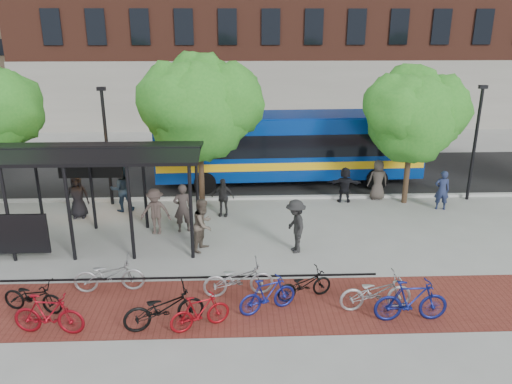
{
  "coord_description": "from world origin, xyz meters",
  "views": [
    {
      "loc": [
        -1.44,
        -17.38,
        7.7
      ],
      "look_at": [
        -0.75,
        0.33,
        1.6
      ],
      "focal_mm": 35.0,
      "sensor_mm": 36.0,
      "label": 1
    }
  ],
  "objects_px": {
    "bike_7": "(268,295)",
    "bike_6": "(238,279)",
    "tree_c": "(415,112)",
    "pedestrian_2": "(122,189)",
    "bike_1": "(48,314)",
    "lamp_post_left": "(107,143)",
    "pedestrian_5": "(345,185)",
    "pedestrian_4": "(223,197)",
    "bike_11": "(411,301)",
    "bike_5": "(200,312)",
    "bus_shelter": "(44,164)",
    "bus": "(289,144)",
    "pedestrian_6": "(378,180)",
    "pedestrian_9": "(295,226)",
    "tree_b": "(201,104)",
    "bike_8": "(304,284)",
    "bike_2": "(109,275)",
    "bike_10": "(376,292)",
    "pedestrian_7": "(442,190)",
    "pedestrian_8": "(203,225)",
    "pedestrian_1": "(183,208)",
    "pedestrian_3": "(155,211)",
    "bike_4": "(164,308)",
    "pedestrian_0": "(77,196)",
    "bike_0": "(33,296)",
    "lamp_post_right": "(475,140)"
  },
  "relations": [
    {
      "from": "bike_7",
      "to": "bike_6",
      "type": "bearing_deg",
      "value": 18.78
    },
    {
      "from": "tree_c",
      "to": "pedestrian_2",
      "type": "bearing_deg",
      "value": -177.3
    },
    {
      "from": "bike_1",
      "to": "lamp_post_left",
      "type": "bearing_deg",
      "value": 10.32
    },
    {
      "from": "pedestrian_5",
      "to": "pedestrian_4",
      "type": "bearing_deg",
      "value": 20.67
    },
    {
      "from": "bike_11",
      "to": "bike_5",
      "type": "bearing_deg",
      "value": 90.46
    },
    {
      "from": "bus_shelter",
      "to": "bus",
      "type": "height_order",
      "value": "bus_shelter"
    },
    {
      "from": "pedestrian_6",
      "to": "pedestrian_9",
      "type": "bearing_deg",
      "value": 49.32
    },
    {
      "from": "pedestrian_9",
      "to": "pedestrian_4",
      "type": "bearing_deg",
      "value": -152.99
    },
    {
      "from": "tree_b",
      "to": "bike_8",
      "type": "bearing_deg",
      "value": -67.09
    },
    {
      "from": "bike_2",
      "to": "bike_6",
      "type": "bearing_deg",
      "value": -100.6
    },
    {
      "from": "bike_10",
      "to": "bike_2",
      "type": "bearing_deg",
      "value": 75.57
    },
    {
      "from": "pedestrian_4",
      "to": "pedestrian_7",
      "type": "xyz_separation_m",
      "value": [
        9.32,
        0.38,
        0.06
      ]
    },
    {
      "from": "tree_b",
      "to": "pedestrian_8",
      "type": "relative_size",
      "value": 3.41
    },
    {
      "from": "bike_7",
      "to": "pedestrian_1",
      "type": "bearing_deg",
      "value": 3.61
    },
    {
      "from": "pedestrian_4",
      "to": "pedestrian_1",
      "type": "bearing_deg",
      "value": -119.65
    },
    {
      "from": "pedestrian_4",
      "to": "bike_5",
      "type": "bearing_deg",
      "value": -79.39
    },
    {
      "from": "pedestrian_6",
      "to": "bike_7",
      "type": "bearing_deg",
      "value": 57.29
    },
    {
      "from": "pedestrian_2",
      "to": "pedestrian_3",
      "type": "distance_m",
      "value": 3.07
    },
    {
      "from": "bike_4",
      "to": "pedestrian_6",
      "type": "height_order",
      "value": "pedestrian_6"
    },
    {
      "from": "bus_shelter",
      "to": "pedestrian_5",
      "type": "distance_m",
      "value": 12.32
    },
    {
      "from": "pedestrian_0",
      "to": "pedestrian_3",
      "type": "distance_m",
      "value": 3.89
    },
    {
      "from": "bike_8",
      "to": "pedestrian_8",
      "type": "bearing_deg",
      "value": 23.66
    },
    {
      "from": "bike_8",
      "to": "pedestrian_6",
      "type": "relative_size",
      "value": 0.94
    },
    {
      "from": "pedestrian_2",
      "to": "pedestrian_5",
      "type": "xyz_separation_m",
      "value": [
        9.66,
        0.73,
        -0.18
      ]
    },
    {
      "from": "bus_shelter",
      "to": "bike_0",
      "type": "relative_size",
      "value": 5.93
    },
    {
      "from": "bike_4",
      "to": "pedestrian_8",
      "type": "relative_size",
      "value": 1.13
    },
    {
      "from": "bike_10",
      "to": "pedestrian_3",
      "type": "distance_m",
      "value": 8.89
    },
    {
      "from": "tree_c",
      "to": "pedestrian_8",
      "type": "relative_size",
      "value": 3.12
    },
    {
      "from": "bike_1",
      "to": "pedestrian_1",
      "type": "height_order",
      "value": "pedestrian_1"
    },
    {
      "from": "pedestrian_0",
      "to": "pedestrian_5",
      "type": "relative_size",
      "value": 1.15
    },
    {
      "from": "bike_8",
      "to": "pedestrian_0",
      "type": "relative_size",
      "value": 0.93
    },
    {
      "from": "bike_7",
      "to": "bike_10",
      "type": "bearing_deg",
      "value": -113.24
    },
    {
      "from": "bus",
      "to": "pedestrian_9",
      "type": "relative_size",
      "value": 6.73
    },
    {
      "from": "bike_6",
      "to": "bike_10",
      "type": "xyz_separation_m",
      "value": [
        3.83,
        -0.9,
        -0.0
      ]
    },
    {
      "from": "tree_c",
      "to": "bike_8",
      "type": "bearing_deg",
      "value": -125.18
    },
    {
      "from": "tree_b",
      "to": "pedestrian_9",
      "type": "height_order",
      "value": "tree_b"
    },
    {
      "from": "bike_6",
      "to": "bike_7",
      "type": "xyz_separation_m",
      "value": [
        0.81,
        -0.9,
        -0.03
      ]
    },
    {
      "from": "bike_1",
      "to": "bike_5",
      "type": "xyz_separation_m",
      "value": [
        3.87,
        0.07,
        -0.07
      ]
    },
    {
      "from": "bike_1",
      "to": "pedestrian_2",
      "type": "distance_m",
      "value": 8.88
    },
    {
      "from": "pedestrian_8",
      "to": "bus_shelter",
      "type": "bearing_deg",
      "value": 106.25
    },
    {
      "from": "tree_b",
      "to": "pedestrian_3",
      "type": "bearing_deg",
      "value": -118.03
    },
    {
      "from": "tree_b",
      "to": "bike_7",
      "type": "distance_m",
      "value": 9.76
    },
    {
      "from": "pedestrian_6",
      "to": "pedestrian_9",
      "type": "xyz_separation_m",
      "value": [
        -4.33,
        -5.3,
        0.05
      ]
    },
    {
      "from": "bike_0",
      "to": "bike_2",
      "type": "distance_m",
      "value": 2.13
    },
    {
      "from": "bus_shelter",
      "to": "bike_6",
      "type": "bearing_deg",
      "value": -30.39
    },
    {
      "from": "lamp_post_right",
      "to": "pedestrian_6",
      "type": "bearing_deg",
      "value": 177.22
    },
    {
      "from": "bike_0",
      "to": "bike_11",
      "type": "height_order",
      "value": "bike_11"
    },
    {
      "from": "tree_c",
      "to": "lamp_post_left",
      "type": "height_order",
      "value": "tree_c"
    },
    {
      "from": "tree_c",
      "to": "bike_2",
      "type": "distance_m",
      "value": 13.99
    },
    {
      "from": "bus_shelter",
      "to": "pedestrian_1",
      "type": "bearing_deg",
      "value": 11.29
    }
  ]
}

